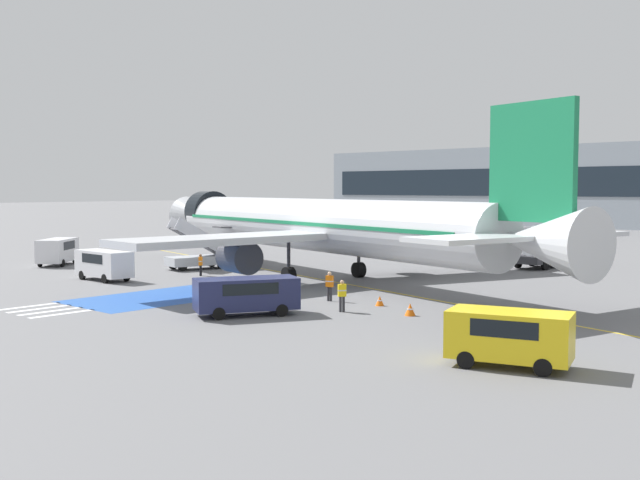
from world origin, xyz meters
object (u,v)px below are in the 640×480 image
(service_van_0, at_px, (509,333))
(fuel_tanker, at_px, (550,245))
(ground_crew_1, at_px, (342,294))
(traffic_cone_1, at_px, (380,301))
(traffic_cone_0, at_px, (410,310))
(boarding_stairs_forward, at_px, (198,256))
(service_van_1, at_px, (104,263))
(baggage_cart, at_px, (255,291))
(ground_crew_2, at_px, (201,263))
(terminal_building, at_px, (638,186))
(service_van_2, at_px, (57,249))
(service_van_3, at_px, (246,293))
(ground_crew_0, at_px, (330,284))
(airliner, at_px, (316,225))

(service_van_0, bearing_deg, fuel_tanker, -173.87)
(ground_crew_1, relative_size, traffic_cone_1, 3.07)
(ground_crew_1, height_order, traffic_cone_0, ground_crew_1)
(boarding_stairs_forward, relative_size, service_van_1, 1.13)
(baggage_cart, bearing_deg, service_van_0, -129.10)
(ground_crew_2, bearing_deg, terminal_building, 141.82)
(traffic_cone_0, xyz_separation_m, traffic_cone_1, (-3.12, 1.51, -0.04))
(ground_crew_1, bearing_deg, baggage_cart, 115.83)
(fuel_tanker, bearing_deg, service_van_2, -137.13)
(fuel_tanker, relative_size, ground_crew_2, 5.66)
(traffic_cone_0, bearing_deg, service_van_2, 179.11)
(service_van_1, xyz_separation_m, service_van_3, (18.21, -3.02, -0.10))
(boarding_stairs_forward, distance_m, traffic_cone_0, 26.29)
(ground_crew_0, distance_m, traffic_cone_1, 3.31)
(ground_crew_1, height_order, ground_crew_2, ground_crew_1)
(airliner, xyz_separation_m, service_van_1, (-10.25, -10.87, -2.57))
(boarding_stairs_forward, bearing_deg, service_van_1, -69.57)
(service_van_3, relative_size, traffic_cone_1, 10.08)
(fuel_tanker, height_order, traffic_cone_1, fuel_tanker)
(ground_crew_2, bearing_deg, traffic_cone_1, 44.72)
(baggage_cart, bearing_deg, traffic_cone_0, -110.26)
(fuel_tanker, bearing_deg, ground_crew_1, -83.71)
(baggage_cart, bearing_deg, service_van_2, 65.84)
(traffic_cone_1, height_order, terminal_building, terminal_building)
(baggage_cart, bearing_deg, boarding_stairs_forward, 41.93)
(ground_crew_2, relative_size, traffic_cone_1, 2.96)
(boarding_stairs_forward, relative_size, ground_crew_0, 3.27)
(boarding_stairs_forward, relative_size, traffic_cone_0, 8.86)
(service_van_2, height_order, traffic_cone_1, service_van_2)
(service_van_2, bearing_deg, service_van_3, 127.88)
(service_van_1, height_order, service_van_2, service_van_2)
(fuel_tanker, relative_size, traffic_cone_0, 14.63)
(traffic_cone_0, height_order, terminal_building, terminal_building)
(traffic_cone_1, distance_m, terminal_building, 94.01)
(ground_crew_2, bearing_deg, service_van_3, 20.53)
(boarding_stairs_forward, xyz_separation_m, traffic_cone_0, (25.44, -6.59, -0.70))
(ground_crew_1, xyz_separation_m, ground_crew_2, (-18.29, 5.24, -0.04))
(service_van_3, distance_m, baggage_cart, 7.25)
(service_van_1, xyz_separation_m, ground_crew_0, (18.11, 3.46, -0.28))
(ground_crew_0, bearing_deg, traffic_cone_1, 177.52)
(fuel_tanker, distance_m, service_van_3, 33.16)
(service_van_1, height_order, traffic_cone_0, service_van_1)
(boarding_stairs_forward, height_order, service_van_2, boarding_stairs_forward)
(fuel_tanker, xyz_separation_m, ground_crew_0, (-0.73, -26.67, -0.79))
(airliner, relative_size, ground_crew_2, 28.05)
(baggage_cart, relative_size, traffic_cone_1, 5.44)
(service_van_2, height_order, ground_crew_2, service_van_2)
(airliner, distance_m, fuel_tanker, 21.19)
(fuel_tanker, relative_size, ground_crew_0, 5.39)
(airliner, distance_m, boarding_stairs_forward, 11.76)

